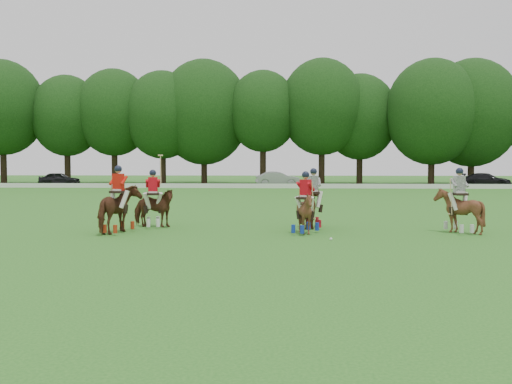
{
  "coord_description": "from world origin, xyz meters",
  "views": [
    {
      "loc": [
        2.6,
        -16.74,
        2.5
      ],
      "look_at": [
        1.49,
        4.2,
        1.4
      ],
      "focal_mm": 40.0,
      "sensor_mm": 36.0,
      "label": 1
    }
  ],
  "objects_px": {
    "car_left": "(60,179)",
    "polo_stripe_b": "(459,210)",
    "polo_stripe_a": "(313,207)",
    "car_right": "(487,180)",
    "polo_red_b": "(153,207)",
    "polo_ball": "(331,239)",
    "polo_red_c": "(305,212)",
    "polo_red_a": "(119,209)",
    "car_mid": "(278,179)"
  },
  "relations": [
    {
      "from": "car_left",
      "to": "polo_stripe_b",
      "type": "distance_m",
      "value": 49.18
    },
    {
      "from": "polo_stripe_a",
      "to": "car_right",
      "type": "bearing_deg",
      "value": 62.69
    },
    {
      "from": "car_left",
      "to": "polo_red_b",
      "type": "relative_size",
      "value": 1.54
    },
    {
      "from": "polo_stripe_b",
      "to": "polo_ball",
      "type": "height_order",
      "value": "polo_stripe_b"
    },
    {
      "from": "polo_stripe_b",
      "to": "polo_red_b",
      "type": "bearing_deg",
      "value": 174.06
    },
    {
      "from": "polo_red_b",
      "to": "polo_stripe_a",
      "type": "xyz_separation_m",
      "value": [
        6.13,
        0.15,
        0.04
      ]
    },
    {
      "from": "polo_red_c",
      "to": "polo_stripe_a",
      "type": "height_order",
      "value": "polo_stripe_a"
    },
    {
      "from": "polo_red_a",
      "to": "polo_stripe_b",
      "type": "height_order",
      "value": "polo_red_a"
    },
    {
      "from": "car_mid",
      "to": "polo_red_c",
      "type": "bearing_deg",
      "value": 175.48
    },
    {
      "from": "car_right",
      "to": "car_mid",
      "type": "bearing_deg",
      "value": 113.91
    },
    {
      "from": "polo_stripe_a",
      "to": "polo_ball",
      "type": "distance_m",
      "value": 3.55
    },
    {
      "from": "polo_ball",
      "to": "car_left",
      "type": "bearing_deg",
      "value": 121.83
    },
    {
      "from": "polo_red_b",
      "to": "car_mid",
      "type": "bearing_deg",
      "value": 83.62
    },
    {
      "from": "car_right",
      "to": "polo_stripe_a",
      "type": "distance_m",
      "value": 42.29
    },
    {
      "from": "polo_stripe_a",
      "to": "car_left",
      "type": "bearing_deg",
      "value": 123.7
    },
    {
      "from": "car_mid",
      "to": "polo_stripe_a",
      "type": "height_order",
      "value": "polo_stripe_a"
    },
    {
      "from": "polo_red_c",
      "to": "polo_stripe_b",
      "type": "xyz_separation_m",
      "value": [
        5.41,
        0.54,
        0.06
      ]
    },
    {
      "from": "polo_red_b",
      "to": "polo_ball",
      "type": "relative_size",
      "value": 30.54
    },
    {
      "from": "polo_red_a",
      "to": "polo_red_b",
      "type": "xyz_separation_m",
      "value": [
        0.79,
        1.82,
        -0.09
      ]
    },
    {
      "from": "car_mid",
      "to": "polo_ball",
      "type": "distance_m",
      "value": 41.09
    },
    {
      "from": "car_right",
      "to": "polo_ball",
      "type": "bearing_deg",
      "value": 179.06
    },
    {
      "from": "polo_stripe_a",
      "to": "polo_ball",
      "type": "height_order",
      "value": "polo_stripe_a"
    },
    {
      "from": "polo_red_b",
      "to": "polo_stripe_a",
      "type": "bearing_deg",
      "value": 1.36
    },
    {
      "from": "polo_red_b",
      "to": "polo_stripe_a",
      "type": "height_order",
      "value": "polo_red_b"
    },
    {
      "from": "car_left",
      "to": "polo_stripe_b",
      "type": "xyz_separation_m",
      "value": [
        30.11,
        -38.89,
        0.11
      ]
    },
    {
      "from": "car_right",
      "to": "polo_red_b",
      "type": "bearing_deg",
      "value": 169.83
    },
    {
      "from": "polo_stripe_a",
      "to": "polo_stripe_b",
      "type": "xyz_separation_m",
      "value": [
        5.05,
        -1.31,
        0.01
      ]
    },
    {
      "from": "car_left",
      "to": "polo_red_a",
      "type": "bearing_deg",
      "value": -164.45
    },
    {
      "from": "car_left",
      "to": "polo_stripe_b",
      "type": "relative_size",
      "value": 1.84
    },
    {
      "from": "car_mid",
      "to": "polo_stripe_b",
      "type": "bearing_deg",
      "value": -176.63
    },
    {
      "from": "polo_red_b",
      "to": "polo_stripe_b",
      "type": "bearing_deg",
      "value": -5.94
    },
    {
      "from": "car_right",
      "to": "polo_red_a",
      "type": "bearing_deg",
      "value": 170.26
    },
    {
      "from": "car_mid",
      "to": "polo_red_b",
      "type": "xyz_separation_m",
      "value": [
        -4.22,
        -37.73,
        0.02
      ]
    },
    {
      "from": "polo_stripe_a",
      "to": "polo_red_c",
      "type": "bearing_deg",
      "value": -101.05
    },
    {
      "from": "polo_stripe_a",
      "to": "polo_red_b",
      "type": "bearing_deg",
      "value": -178.64
    },
    {
      "from": "polo_red_a",
      "to": "polo_ball",
      "type": "height_order",
      "value": "polo_red_a"
    },
    {
      "from": "polo_red_c",
      "to": "car_left",
      "type": "bearing_deg",
      "value": 122.06
    },
    {
      "from": "car_mid",
      "to": "polo_red_a",
      "type": "relative_size",
      "value": 1.94
    },
    {
      "from": "car_right",
      "to": "polo_red_b",
      "type": "relative_size",
      "value": 1.74
    },
    {
      "from": "car_left",
      "to": "polo_red_c",
      "type": "xyz_separation_m",
      "value": [
        24.7,
        -39.44,
        0.05
      ]
    },
    {
      "from": "car_mid",
      "to": "polo_red_b",
      "type": "distance_m",
      "value": 37.96
    },
    {
      "from": "polo_red_c",
      "to": "polo_stripe_b",
      "type": "relative_size",
      "value": 0.95
    },
    {
      "from": "polo_ball",
      "to": "polo_red_a",
      "type": "bearing_deg",
      "value": 168.63
    },
    {
      "from": "polo_red_a",
      "to": "polo_stripe_b",
      "type": "distance_m",
      "value": 11.99
    },
    {
      "from": "polo_red_c",
      "to": "polo_stripe_b",
      "type": "bearing_deg",
      "value": 5.74
    },
    {
      "from": "car_mid",
      "to": "polo_red_b",
      "type": "bearing_deg",
      "value": 166.85
    },
    {
      "from": "car_right",
      "to": "polo_stripe_b",
      "type": "distance_m",
      "value": 41.46
    },
    {
      "from": "polo_stripe_b",
      "to": "polo_red_a",
      "type": "bearing_deg",
      "value": -176.87
    },
    {
      "from": "polo_red_c",
      "to": "polo_ball",
      "type": "bearing_deg",
      "value": -64.23
    },
    {
      "from": "car_mid",
      "to": "polo_ball",
      "type": "relative_size",
      "value": 51.39
    }
  ]
}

